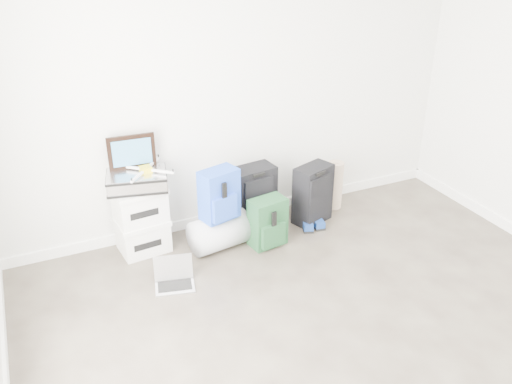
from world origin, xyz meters
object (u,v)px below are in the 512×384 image
briefcase (137,180)px  large_suitcase (254,198)px  carry_on (313,195)px  laptop (174,278)px  boxes_stack (141,219)px  duffel_bag (220,232)px

briefcase → large_suitcase: briefcase is taller
carry_on → laptop: bearing=176.0°
boxes_stack → duffel_bag: boxes_stack is taller
briefcase → laptop: size_ratio=1.37×
boxes_stack → large_suitcase: bearing=-8.0°
briefcase → laptop: bearing=-68.3°
duffel_bag → large_suitcase: bearing=17.4°
boxes_stack → laptop: boxes_stack is taller
laptop → briefcase: bearing=112.0°
large_suitcase → carry_on: large_suitcase is taller
briefcase → laptop: (0.09, -0.62, -0.64)m
boxes_stack → laptop: 0.68m
duffel_bag → carry_on: size_ratio=0.89×
briefcase → carry_on: briefcase is taller
boxes_stack → carry_on: (1.65, -0.19, -0.02)m
large_suitcase → laptop: bearing=-156.6°
laptop → duffel_bag: bearing=47.3°
large_suitcase → carry_on: 0.59m
carry_on → laptop: (-1.55, -0.44, -0.24)m
duffel_bag → laptop: bearing=-154.6°
duffel_bag → laptop: (-0.55, -0.37, -0.11)m
briefcase → duffel_bag: 0.88m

